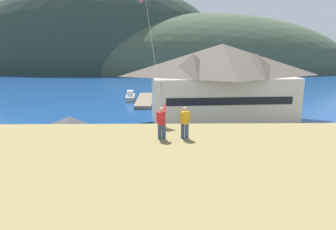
{
  "coord_description": "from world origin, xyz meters",
  "views": [
    {
      "loc": [
        -1.44,
        -24.59,
        11.29
      ],
      "look_at": [
        -0.92,
        9.0,
        3.53
      ],
      "focal_mm": 31.91,
      "sensor_mm": 36.0,
      "label": 1
    }
  ],
  "objects": [
    {
      "name": "ground_plane",
      "position": [
        0.0,
        0.0,
        0.0
      ],
      "size": [
        600.0,
        600.0,
        0.0
      ],
      "primitive_type": "plane",
      "color": "#66604C"
    },
    {
      "name": "parking_lot_pad",
      "position": [
        0.0,
        5.0,
        0.05
      ],
      "size": [
        40.0,
        20.0,
        0.1
      ],
      "primitive_type": "cube",
      "color": "gray",
      "rests_on": "ground"
    },
    {
      "name": "bay_water",
      "position": [
        0.0,
        60.0,
        0.01
      ],
      "size": [
        360.0,
        84.0,
        0.03
      ],
      "primitive_type": "cube",
      "color": "navy",
      "rests_on": "ground"
    },
    {
      "name": "far_hill_west_ridge",
      "position": [
        -31.67,
        115.11,
        0.0
      ],
      "size": [
        122.74,
        46.17,
        80.94
      ],
      "primitive_type": "ellipsoid",
      "color": "#2D3D33",
      "rests_on": "ground"
    },
    {
      "name": "far_hill_east_peak",
      "position": [
        17.76,
        110.24,
        0.0
      ],
      "size": [
        130.87,
        48.35,
        50.6
      ],
      "primitive_type": "ellipsoid",
      "color": "#42513D",
      "rests_on": "ground"
    },
    {
      "name": "harbor_lodge",
      "position": [
        7.63,
        21.9,
        6.24
      ],
      "size": [
        23.43,
        13.46,
        11.66
      ],
      "color": "beige",
      "rests_on": "ground"
    },
    {
      "name": "storage_shed_near_lot",
      "position": [
        -10.5,
        3.55,
        2.43
      ],
      "size": [
        6.13,
        5.25,
        4.67
      ],
      "color": "#756B5B",
      "rests_on": "ground"
    },
    {
      "name": "wharf_dock",
      "position": [
        -5.28,
        36.43,
        0.35
      ],
      "size": [
        3.2,
        15.92,
        0.7
      ],
      "color": "#70604C",
      "rests_on": "ground"
    },
    {
      "name": "moored_boat_wharfside",
      "position": [
        -8.49,
        38.28,
        0.72
      ],
      "size": [
        2.22,
        5.76,
        2.16
      ],
      "color": "#A8A399",
      "rests_on": "ground"
    },
    {
      "name": "parked_car_mid_row_near",
      "position": [
        -5.79,
        6.83,
        1.06
      ],
      "size": [
        4.31,
        2.27,
        1.82
      ],
      "color": "#B28923",
      "rests_on": "parking_lot_pad"
    },
    {
      "name": "parked_car_mid_row_far",
      "position": [
        5.95,
        0.93,
        1.06
      ],
      "size": [
        4.26,
        2.17,
        1.82
      ],
      "color": "navy",
      "rests_on": "parking_lot_pad"
    },
    {
      "name": "parked_car_front_row_red",
      "position": [
        4.42,
        6.69,
        1.06
      ],
      "size": [
        4.35,
        2.36,
        1.82
      ],
      "color": "black",
      "rests_on": "parking_lot_pad"
    },
    {
      "name": "parked_car_mid_row_center",
      "position": [
        9.52,
        5.86,
        1.06
      ],
      "size": [
        4.25,
        2.15,
        1.82
      ],
      "color": "#236633",
      "rests_on": "parking_lot_pad"
    },
    {
      "name": "parked_car_back_row_left",
      "position": [
        -1.03,
        0.96,
        1.06
      ],
      "size": [
        4.29,
        2.24,
        1.82
      ],
      "color": "#236633",
      "rests_on": "parking_lot_pad"
    },
    {
      "name": "parked_car_corner_spot",
      "position": [
        -0.29,
        5.52,
        1.06
      ],
      "size": [
        4.34,
        2.33,
        1.82
      ],
      "color": "black",
      "rests_on": "parking_lot_pad"
    },
    {
      "name": "parking_light_pole",
      "position": [
        -1.67,
        10.55,
        4.18
      ],
      "size": [
        0.24,
        0.78,
        7.08
      ],
      "color": "#ADADB2",
      "rests_on": "parking_lot_pad"
    },
    {
      "name": "person_kite_flyer",
      "position": [
        -1.54,
        -9.2,
        7.36
      ],
      "size": [
        0.52,
        0.67,
        1.86
      ],
      "color": "#384770",
      "rests_on": "grassy_hill_foreground"
    },
    {
      "name": "person_companion",
      "position": [
        -0.29,
        -9.07,
        7.35
      ],
      "size": [
        0.55,
        0.4,
        1.74
      ],
      "color": "#384770",
      "rests_on": "grassy_hill_foreground"
    }
  ]
}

